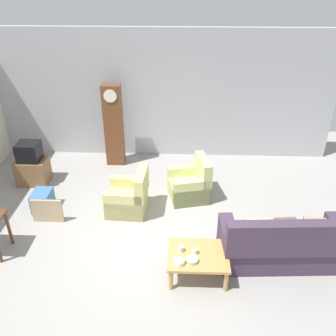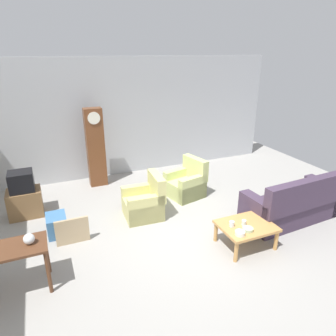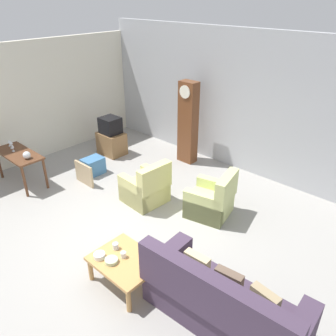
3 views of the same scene
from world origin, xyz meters
name	(u,v)px [view 2 (image 2 of 3)]	position (x,y,z in m)	size (l,w,h in m)	color
ground_plane	(189,232)	(0.00, 0.00, 0.00)	(10.40, 10.40, 0.00)	#999691
garage_door_wall	(133,117)	(0.00, 3.60, 1.60)	(8.40, 0.16, 3.20)	#ADAFB5
couch_floral	(293,205)	(2.19, -0.41, 0.36)	(2.15, 1.00, 1.04)	#423347
armchair_olive_near	(145,203)	(-0.59, 0.95, 0.31)	(0.83, 0.80, 0.92)	#CCC67A
armchair_olive_far	(186,184)	(0.66, 1.49, 0.31)	(0.94, 0.92, 0.92)	#C7D081
coffee_table_wood	(246,228)	(0.75, -0.76, 0.37)	(0.96, 0.76, 0.43)	tan
grandfather_clock	(96,148)	(-1.19, 2.99, 1.02)	(0.44, 0.30, 2.03)	brown
tv_stand_cabinet	(25,203)	(-2.93, 1.97, 0.29)	(0.68, 0.52, 0.59)	brown
tv_crt	(21,181)	(-2.93, 1.97, 0.80)	(0.48, 0.44, 0.42)	black
framed_picture_leaning	(72,231)	(-2.13, 0.53, 0.25)	(0.60, 0.05, 0.50)	tan
storage_box_blue	(57,225)	(-2.38, 0.95, 0.20)	(0.36, 0.48, 0.40)	teal
glass_dome_cloche	(29,239)	(-2.77, -0.37, 0.82)	(0.16, 0.16, 0.16)	silver
cup_white_porcelain	(244,223)	(0.70, -0.75, 0.47)	(0.08, 0.08, 0.09)	white
cup_blue_rimmed	(232,224)	(0.47, -0.70, 0.48)	(0.09, 0.09, 0.10)	silver
bowl_white_stacked	(240,233)	(0.45, -0.99, 0.47)	(0.17, 0.17, 0.07)	white
bowl_shallow_green	(248,229)	(0.65, -0.93, 0.46)	(0.19, 0.19, 0.06)	#B2C69E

